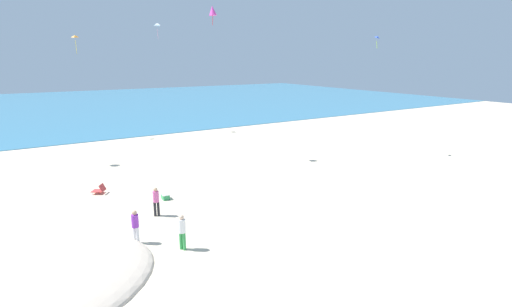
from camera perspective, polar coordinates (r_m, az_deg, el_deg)
ground_plane at (r=20.75m, az=-5.04°, el=-5.95°), size 120.00×120.00×0.00m
ocean_water at (r=66.22m, az=-24.29°, el=6.61°), size 120.00×60.00×0.05m
beach_chair_far_right at (r=22.21m, az=-22.37°, el=-5.00°), size 0.83×0.79×0.53m
cooler_box at (r=20.33m, az=-13.40°, el=-6.27°), size 0.37×0.48×0.29m
person_0 at (r=18.13m, az=-14.73°, el=-6.69°), size 0.32×0.32×1.37m
person_1 at (r=15.77m, az=-17.62°, el=-10.07°), size 0.38×0.38×1.37m
person_3 at (r=14.84m, az=-11.01°, el=-11.12°), size 0.38×0.38×1.41m
kite_blue at (r=29.62m, az=17.74°, el=16.24°), size 0.53×0.51×0.90m
kite_magenta at (r=27.16m, az=-6.53°, el=20.49°), size 0.76×0.76×1.26m
kite_white at (r=39.20m, az=-14.56°, el=18.19°), size 0.71×0.75×1.46m
kite_orange at (r=37.84m, az=-25.47°, el=15.51°), size 0.62×0.56×1.63m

